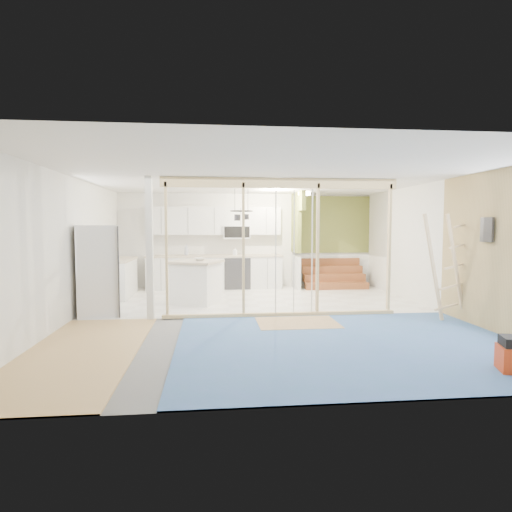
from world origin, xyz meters
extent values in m
cube|color=slate|center=(0.00, 0.00, 0.00)|extent=(7.00, 8.00, 0.01)
cube|color=white|center=(0.00, 0.00, 2.60)|extent=(7.00, 8.00, 0.01)
cube|color=white|center=(0.00, 4.00, 1.30)|extent=(7.00, 0.01, 2.60)
cube|color=white|center=(0.00, -4.00, 1.30)|extent=(7.00, 0.01, 2.60)
cube|color=white|center=(-3.50, 0.00, 1.30)|extent=(0.01, 8.00, 2.60)
cube|color=white|center=(3.50, 0.00, 1.30)|extent=(0.01, 8.00, 2.60)
cube|color=white|center=(0.00, 2.00, 0.01)|extent=(7.00, 4.00, 0.02)
cube|color=#4665AB|center=(1.00, -2.00, 0.01)|extent=(5.00, 4.00, 0.02)
cube|color=tan|center=(-2.75, -2.00, 0.01)|extent=(1.50, 4.00, 0.02)
cube|color=tan|center=(0.50, -0.60, 0.02)|extent=(1.40, 1.00, 0.01)
cube|color=tan|center=(0.30, 0.00, 2.50)|extent=(4.40, 0.09, 0.18)
cube|color=tan|center=(0.30, 0.00, 0.05)|extent=(4.40, 0.09, 0.06)
cube|color=silver|center=(-2.10, 0.00, 1.30)|extent=(0.12, 0.14, 2.60)
cube|color=tan|center=(-1.80, 0.00, 1.30)|extent=(0.04, 0.09, 2.40)
cube|color=tan|center=(-0.40, 0.00, 1.30)|extent=(0.05, 0.09, 2.40)
cube|color=tan|center=(1.00, 0.00, 1.30)|extent=(0.04, 0.09, 2.40)
cube|color=tan|center=(2.40, 0.00, 1.30)|extent=(0.04, 0.09, 2.40)
cylinder|color=silver|center=(0.20, -0.03, 1.22)|extent=(0.02, 0.02, 2.35)
cylinder|color=silver|center=(0.90, 0.02, 1.22)|extent=(0.02, 0.02, 2.35)
cylinder|color=silver|center=(0.55, 0.00, 1.22)|extent=(0.02, 0.02, 2.35)
cube|color=white|center=(-0.90, 3.70, 0.44)|extent=(3.60, 0.60, 0.88)
cube|color=#BBB092|center=(-0.90, 3.70, 0.91)|extent=(3.66, 0.64, 0.05)
cube|color=white|center=(-3.20, 2.60, 0.44)|extent=(0.60, 1.60, 0.88)
cube|color=#BBB092|center=(-3.20, 2.60, 0.91)|extent=(0.64, 1.64, 0.05)
cube|color=white|center=(-0.90, 3.82, 1.85)|extent=(3.60, 0.34, 0.75)
cube|color=white|center=(-0.30, 3.78, 1.55)|extent=(0.72, 0.38, 0.36)
cube|color=black|center=(-0.30, 3.59, 1.55)|extent=(0.68, 0.02, 0.30)
cube|color=olive|center=(1.30, 3.55, 1.80)|extent=(0.10, 0.90, 1.60)
cube|color=white|center=(1.30, 3.55, 0.45)|extent=(0.10, 0.90, 0.90)
cube|color=olive|center=(1.30, 2.85, 2.35)|extent=(0.10, 0.50, 0.50)
cube|color=olive|center=(2.40, 3.97, 1.75)|extent=(2.20, 0.04, 1.60)
cube|color=white|center=(2.40, 3.97, 0.45)|extent=(2.20, 0.04, 0.90)
cube|color=brown|center=(2.35, 3.20, 0.10)|extent=(1.70, 0.26, 0.20)
cube|color=brown|center=(2.35, 3.46, 0.30)|extent=(1.70, 0.26, 0.20)
cube|color=brown|center=(2.35, 3.72, 0.50)|extent=(1.70, 0.26, 0.20)
cube|color=brown|center=(2.35, 3.98, 0.70)|extent=(1.70, 0.26, 0.20)
torus|color=black|center=(-0.30, 1.90, 2.05)|extent=(0.52, 0.52, 0.02)
cylinder|color=black|center=(-0.45, 1.90, 2.30)|extent=(0.01, 0.01, 0.50)
cylinder|color=black|center=(-0.15, 1.90, 2.30)|extent=(0.01, 0.01, 0.50)
cylinder|color=#36363B|center=(-0.40, 1.80, 1.90)|extent=(0.14, 0.14, 0.14)
cylinder|color=#36363B|center=(-0.18, 2.00, 1.92)|extent=(0.12, 0.12, 0.12)
cube|color=#36363B|center=(3.43, -1.40, 1.65)|extent=(0.04, 0.30, 0.40)
cylinder|color=#FFEABF|center=(1.40, 3.00, 2.54)|extent=(0.32, 0.32, 0.08)
cube|color=white|center=(-3.12, 0.45, 0.86)|extent=(0.89, 0.87, 1.72)
cube|color=#36363B|center=(-2.76, 0.45, 0.86)|extent=(0.18, 0.68, 1.69)
cube|color=white|center=(-1.32, 1.52, 0.44)|extent=(1.14, 1.14, 0.88)
cube|color=#BBB092|center=(-1.32, 1.52, 0.93)|extent=(1.27, 1.27, 0.05)
imported|color=white|center=(-1.24, 1.54, 0.98)|extent=(0.31, 0.31, 0.06)
imported|color=#ADB1C1|center=(-1.65, 3.67, 1.08)|extent=(0.15, 0.15, 0.31)
imported|color=white|center=(-0.35, 3.65, 1.03)|extent=(0.12, 0.12, 0.20)
cube|color=#DBB986|center=(2.92, -0.70, 0.97)|extent=(0.46, 0.09, 1.91)
cube|color=#DBB986|center=(3.34, -0.70, 0.97)|extent=(0.46, 0.09, 1.91)
cube|color=#DBB986|center=(3.19, -0.70, 0.26)|extent=(0.46, 0.09, 0.13)
cube|color=#DBB986|center=(3.26, -0.70, 0.63)|extent=(0.46, 0.09, 0.13)
cube|color=#DBB986|center=(3.34, -0.70, 1.00)|extent=(0.46, 0.09, 0.13)
cube|color=#DBB986|center=(3.42, -0.70, 1.37)|extent=(0.46, 0.09, 0.13)
cube|color=#DBB986|center=(3.49, -0.70, 1.73)|extent=(0.46, 0.09, 0.13)
camera|label=1|loc=(-0.99, -7.86, 1.71)|focal=30.00mm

